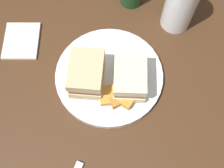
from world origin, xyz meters
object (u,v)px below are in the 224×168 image
at_px(sandwich_half_right, 130,78).
at_px(napkin, 21,41).
at_px(sandwich_half_left, 87,74).
at_px(pint_glass, 180,6).
at_px(plate, 109,75).

relative_size(sandwich_half_right, napkin, 1.11).
xyz_separation_m(sandwich_half_left, pint_glass, (-0.08, 0.28, 0.01)).
xyz_separation_m(plate, sandwich_half_left, (-0.00, -0.05, 0.04)).
bearing_deg(plate, pint_glass, 110.69).
height_order(sandwich_half_left, napkin, sandwich_half_left).
distance_m(plate, napkin, 0.25).
bearing_deg(pint_glass, sandwich_half_left, -73.90).
distance_m(plate, sandwich_half_right, 0.07).
bearing_deg(pint_glass, plate, -69.31).
bearing_deg(sandwich_half_right, napkin, -136.61).
bearing_deg(napkin, pint_glass, 76.54).
relative_size(plate, pint_glass, 1.75).
bearing_deg(sandwich_half_left, sandwich_half_right, 63.02).
height_order(sandwich_half_left, sandwich_half_right, sandwich_half_left).
bearing_deg(plate, sandwich_half_right, 41.18).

